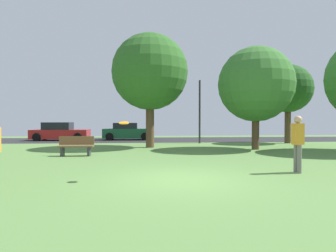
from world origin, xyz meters
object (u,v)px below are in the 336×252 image
at_px(oak_tree_center, 150,72).
at_px(park_bench, 76,146).
at_px(person_catcher, 298,141).
at_px(parked_car_green, 128,132).
at_px(maple_tree_far, 288,89).
at_px(parked_car_red, 60,132).
at_px(maple_tree_near, 256,84).
at_px(frisbee_disc, 124,123).
at_px(street_lamp_post, 200,112).

height_order(oak_tree_center, park_bench, oak_tree_center).
height_order(person_catcher, parked_car_green, person_catcher).
distance_m(maple_tree_far, parked_car_red, 18.02).
relative_size(maple_tree_near, park_bench, 3.62).
distance_m(maple_tree_near, parked_car_red, 15.89).
height_order(oak_tree_center, frisbee_disc, oak_tree_center).
xyz_separation_m(frisbee_disc, parked_car_green, (-0.97, 16.19, -0.92)).
xyz_separation_m(maple_tree_near, person_catcher, (-1.43, -7.06, -2.67)).
xyz_separation_m(person_catcher, street_lamp_post, (-0.94, 11.47, 1.25)).
bearing_deg(park_bench, maple_tree_near, -166.72).
distance_m(parked_car_red, park_bench, 11.15).
bearing_deg(parked_car_red, person_catcher, -52.36).
bearing_deg(street_lamp_post, parked_car_red, 160.52).
bearing_deg(parked_car_red, maple_tree_far, -13.73).
xyz_separation_m(person_catcher, parked_car_green, (-6.32, 15.48, -0.34)).
bearing_deg(parked_car_red, oak_tree_center, -42.36).
bearing_deg(maple_tree_far, parked_car_green, 159.57).
distance_m(parked_car_green, park_bench, 10.77).
xyz_separation_m(person_catcher, parked_car_red, (-11.81, 15.32, -0.33)).
xyz_separation_m(oak_tree_center, parked_car_green, (-1.80, 6.81, -3.89)).
height_order(oak_tree_center, parked_car_green, oak_tree_center).
bearing_deg(park_bench, maple_tree_far, -154.92).
xyz_separation_m(maple_tree_far, frisbee_disc, (-10.75, -11.83, -2.31)).
distance_m(maple_tree_far, street_lamp_post, 6.56).
distance_m(maple_tree_near, street_lamp_post, 5.20).
relative_size(maple_tree_near, street_lamp_post, 1.29).
bearing_deg(street_lamp_post, park_bench, -136.75).
xyz_separation_m(frisbee_disc, parked_car_red, (-6.47, 16.03, -0.91)).
bearing_deg(parked_car_green, park_bench, -98.91).
relative_size(maple_tree_near, maple_tree_far, 1.03).
bearing_deg(person_catcher, street_lamp_post, -92.94).
distance_m(oak_tree_center, parked_car_red, 10.61).
xyz_separation_m(oak_tree_center, maple_tree_near, (5.95, -1.60, -0.88)).
bearing_deg(oak_tree_center, frisbee_disc, -95.06).
bearing_deg(maple_tree_far, person_catcher, -115.94).
distance_m(person_catcher, frisbee_disc, 5.43).
height_order(oak_tree_center, parked_car_red, oak_tree_center).
bearing_deg(street_lamp_post, maple_tree_near, -61.77).
xyz_separation_m(maple_tree_far, person_catcher, (-5.41, -11.11, -2.88)).
bearing_deg(maple_tree_near, oak_tree_center, 164.93).
bearing_deg(street_lamp_post, frisbee_disc, -109.89).
distance_m(frisbee_disc, parked_car_green, 16.25).
xyz_separation_m(maple_tree_far, parked_car_red, (-17.22, 4.21, -3.22)).
xyz_separation_m(oak_tree_center, maple_tree_far, (9.92, 2.45, -0.66)).
xyz_separation_m(maple_tree_near, parked_car_red, (-13.24, 8.25, -3.00)).
height_order(parked_car_green, street_lamp_post, street_lamp_post).
bearing_deg(person_catcher, parked_car_red, -59.98).
relative_size(person_catcher, frisbee_disc, 6.37).
height_order(maple_tree_far, person_catcher, maple_tree_far).
height_order(maple_tree_near, parked_car_red, maple_tree_near).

